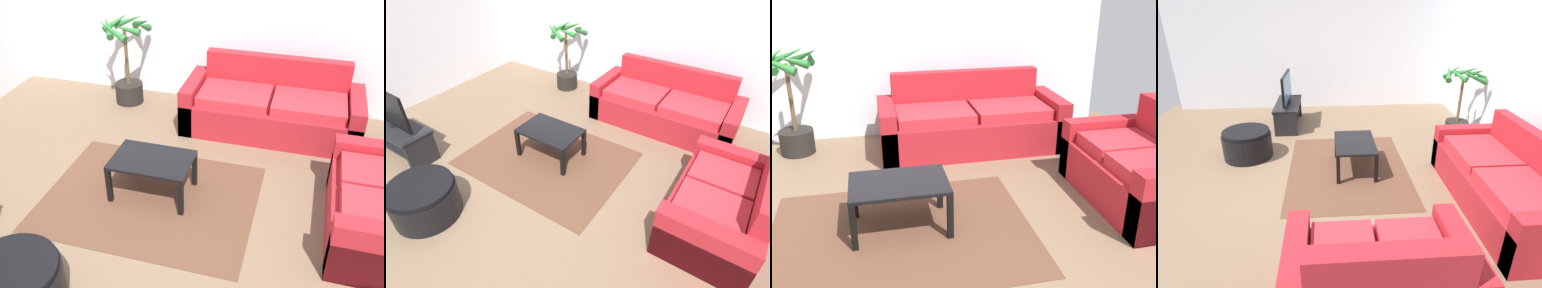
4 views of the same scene
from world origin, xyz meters
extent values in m
plane|color=brown|center=(0.00, 0.00, 0.00)|extent=(6.60, 6.60, 0.00)
cube|color=silver|center=(0.00, 3.00, 1.35)|extent=(6.00, 0.06, 2.70)
cube|color=maroon|center=(1.03, 2.25, 0.21)|extent=(2.22, 0.90, 0.42)
cube|color=maroon|center=(1.03, 2.62, 0.66)|extent=(1.86, 0.16, 0.48)
cube|color=maroon|center=(0.01, 2.25, 0.31)|extent=(0.18, 0.90, 0.62)
cube|color=maroon|center=(2.05, 2.25, 0.31)|extent=(0.18, 0.90, 0.62)
cube|color=#B8272F|center=(0.57, 2.20, 0.48)|extent=(0.89, 0.66, 0.12)
cube|color=#B8272F|center=(1.50, 2.20, 0.48)|extent=(0.89, 0.66, 0.12)
cube|color=maroon|center=(2.25, 0.62, 0.21)|extent=(0.90, 1.46, 0.42)
cube|color=maroon|center=(2.25, 1.26, 0.31)|extent=(0.90, 0.18, 0.62)
cube|color=#B8272F|center=(2.20, 0.35, 0.48)|extent=(0.66, 0.51, 0.12)
cube|color=#B8272F|center=(2.20, 0.90, 0.48)|extent=(0.66, 0.51, 0.12)
cube|color=black|center=(0.01, 0.63, 0.42)|extent=(0.82, 0.56, 0.03)
cube|color=black|center=(-0.37, 0.38, 0.20)|extent=(0.05, 0.05, 0.41)
cube|color=black|center=(0.40, 0.38, 0.20)|extent=(0.05, 0.05, 0.41)
cube|color=black|center=(-0.37, 0.88, 0.20)|extent=(0.05, 0.05, 0.41)
cube|color=black|center=(0.40, 0.88, 0.20)|extent=(0.05, 0.05, 0.41)
cube|color=#513323|center=(0.01, 0.53, 0.00)|extent=(2.20, 1.70, 0.01)
cylinder|color=black|center=(-1.06, 2.55, 0.14)|extent=(0.40, 0.40, 0.29)
cylinder|color=brown|center=(-1.06, 2.55, 0.69)|extent=(0.05, 0.05, 0.80)
cone|color=#276D2E|center=(-0.79, 2.58, 1.14)|extent=(0.17, 0.55, 0.29)
cone|color=#276D2E|center=(-0.87, 2.73, 1.14)|extent=(0.43, 0.44, 0.28)
cone|color=#276D2E|center=(-1.08, 2.77, 1.14)|extent=(0.45, 0.15, 0.25)
cone|color=#276D2E|center=(-1.13, 2.32, 1.14)|extent=(0.50, 0.25, 0.27)
cone|color=#276D2E|center=(-0.95, 2.41, 1.14)|extent=(0.36, 0.30, 0.22)
camera|label=1|loc=(1.44, -2.86, 3.02)|focal=41.61mm
camera|label=2|loc=(2.23, -2.05, 2.77)|focal=28.67mm
camera|label=3|loc=(-0.17, -2.65, 2.08)|focal=40.77mm
camera|label=4|loc=(4.06, 0.26, 2.29)|focal=29.61mm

